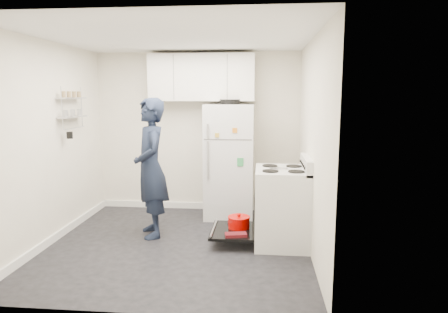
# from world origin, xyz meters

# --- Properties ---
(room) EXTENTS (3.21, 3.21, 2.51)m
(room) POSITION_xyz_m (-0.03, 0.03, 1.21)
(room) COLOR black
(room) RESTS_ON ground
(electric_range) EXTENTS (0.66, 0.76, 1.10)m
(electric_range) POSITION_xyz_m (1.26, 0.15, 0.47)
(electric_range) COLOR silver
(electric_range) RESTS_ON ground
(open_oven_door) EXTENTS (0.55, 0.70, 0.22)m
(open_oven_door) POSITION_xyz_m (0.70, 0.18, 0.19)
(open_oven_door) COLOR black
(open_oven_door) RESTS_ON ground
(refrigerator) EXTENTS (0.72, 0.74, 1.78)m
(refrigerator) POSITION_xyz_m (0.54, 1.25, 0.86)
(refrigerator) COLOR silver
(refrigerator) RESTS_ON ground
(upper_cabinets) EXTENTS (1.60, 0.33, 0.70)m
(upper_cabinets) POSITION_xyz_m (0.10, 1.43, 2.10)
(upper_cabinets) COLOR silver
(upper_cabinets) RESTS_ON room
(wall_shelf_rack) EXTENTS (0.14, 0.60, 0.61)m
(wall_shelf_rack) POSITION_xyz_m (-1.52, 0.49, 1.68)
(wall_shelf_rack) COLOR #B2B2B7
(wall_shelf_rack) RESTS_ON room
(person) EXTENTS (0.67, 0.78, 1.81)m
(person) POSITION_xyz_m (-0.41, 0.31, 0.90)
(person) COLOR #161D31
(person) RESTS_ON ground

